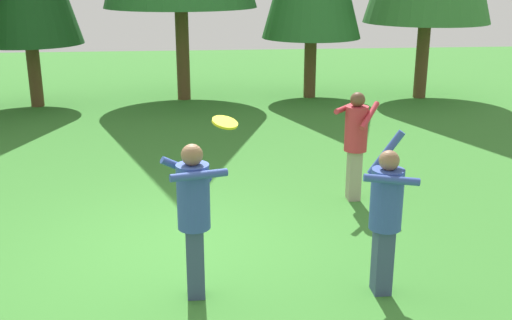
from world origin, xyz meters
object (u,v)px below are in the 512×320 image
(person_bystander, at_px, (356,137))
(frisbee, at_px, (225,122))
(person_catcher, at_px, (194,208))
(person_thrower, at_px, (386,210))

(person_bystander, height_order, frisbee, frisbee)
(person_catcher, relative_size, frisbee, 4.49)
(person_thrower, xyz_separation_m, person_catcher, (-2.00, 0.11, 0.05))
(person_thrower, distance_m, frisbee, 1.91)
(person_thrower, height_order, person_bystander, person_thrower)
(person_bystander, distance_m, frisbee, 3.41)
(person_bystander, bearing_deg, person_catcher, -3.08)
(person_catcher, relative_size, person_bystander, 1.02)
(person_catcher, distance_m, frisbee, 0.95)
(person_thrower, distance_m, person_catcher, 2.00)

